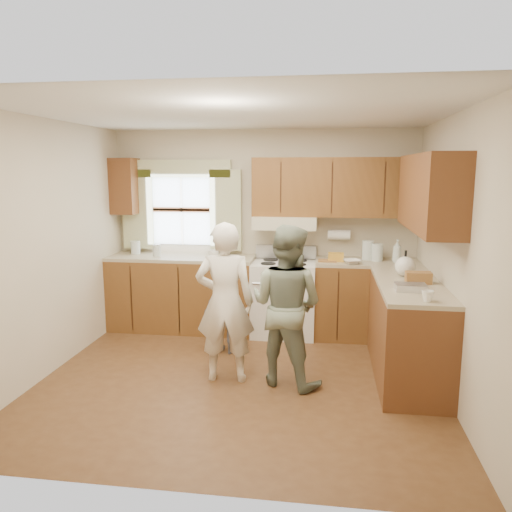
% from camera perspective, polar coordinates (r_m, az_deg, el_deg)
% --- Properties ---
extents(room, '(3.80, 3.80, 3.80)m').
position_cam_1_polar(room, '(4.63, -1.92, 0.41)').
color(room, '#4D2E18').
rests_on(room, ground).
extents(kitchen_fixtures, '(3.80, 2.25, 2.15)m').
position_cam_1_polar(kitchen_fixtures, '(5.70, 6.09, -2.06)').
color(kitchen_fixtures, '#44240E').
rests_on(kitchen_fixtures, ground).
extents(stove, '(0.76, 0.67, 1.07)m').
position_cam_1_polar(stove, '(6.15, 3.22, -4.69)').
color(stove, silver).
rests_on(stove, ground).
extents(woman_left, '(0.59, 0.42, 1.54)m').
position_cam_1_polar(woman_left, '(4.75, -3.56, -5.32)').
color(woman_left, white).
rests_on(woman_left, ground).
extents(woman_right, '(0.91, 0.82, 1.52)m').
position_cam_1_polar(woman_right, '(4.69, 3.48, -5.65)').
color(woman_right, '#2C482F').
rests_on(woman_right, ground).
extents(child, '(0.53, 0.29, 0.86)m').
position_cam_1_polar(child, '(5.53, -3.50, -6.74)').
color(child, slate).
rests_on(child, ground).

